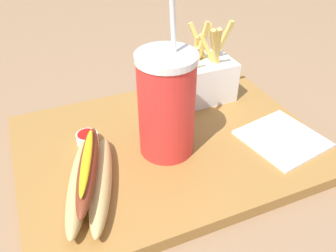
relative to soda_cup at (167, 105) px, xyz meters
name	(u,v)px	position (x,y,z in m)	size (l,w,h in m)	color
ground_plane	(168,155)	(0.01, 0.02, -0.11)	(2.40, 2.40, 0.02)	#8C6B4C
food_tray	(168,146)	(0.01, 0.02, -0.09)	(0.47, 0.35, 0.02)	olive
soda_cup	(167,105)	(0.00, 0.00, 0.00)	(0.09, 0.09, 0.25)	red
fries_basket	(205,77)	(0.13, 0.12, -0.04)	(0.10, 0.08, 0.15)	white
hot_dog_1	(90,178)	(-0.13, -0.04, -0.06)	(0.11, 0.20, 0.06)	tan
ketchup_cup_1	(87,138)	(-0.11, 0.06, -0.07)	(0.03, 0.03, 0.02)	white
napkin_stack	(282,139)	(0.18, -0.05, -0.08)	(0.11, 0.12, 0.00)	white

